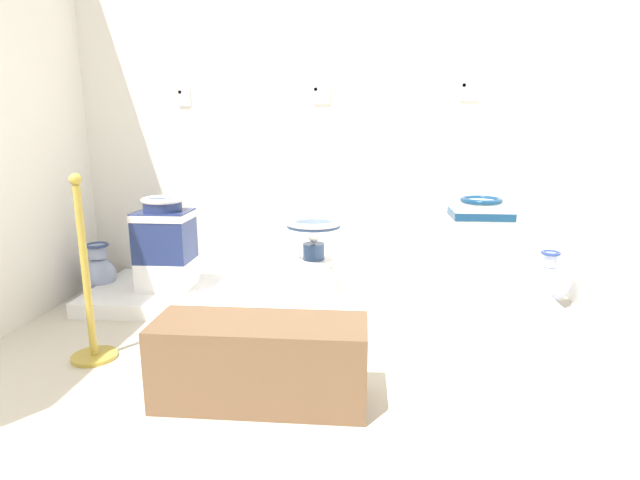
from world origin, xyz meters
name	(u,v)px	position (x,y,z in m)	size (l,w,h in m)	color
ground_plane	(281,440)	(1.88, 0.87, -0.01)	(5.76, 5.74, 0.02)	beige
wall_back	(322,98)	(1.88, 2.97, 1.49)	(3.96, 0.06, 2.98)	white
display_platform	(317,298)	(1.88, 2.49, 0.05)	(3.31, 0.86, 0.11)	white
plinth_block_broad_patterned	(167,274)	(0.78, 2.46, 0.21)	(0.37, 0.32, 0.21)	white
antique_toilet_broad_patterned	(164,229)	(0.78, 2.46, 0.55)	(0.39, 0.32, 0.46)	navy
plinth_block_tall_cobalt	(314,278)	(1.86, 2.49, 0.20)	(0.31, 0.36, 0.18)	white
antique_toilet_tall_cobalt	(314,234)	(1.86, 2.49, 0.53)	(0.40, 0.40, 0.34)	white
plinth_block_pale_glazed	(476,279)	(2.99, 2.41, 0.25)	(0.39, 0.31, 0.28)	white
antique_toilet_pale_glazed	(479,228)	(2.99, 2.41, 0.60)	(0.38, 0.31, 0.43)	white
info_placard_first	(184,97)	(0.81, 2.93, 1.49)	(0.10, 0.01, 0.13)	white
info_placard_second	(321,95)	(1.88, 2.93, 1.51)	(0.13, 0.01, 0.13)	white
info_placard_third	(470,91)	(2.97, 2.93, 1.53)	(0.13, 0.01, 0.14)	white
decorative_vase_spare	(100,272)	(0.20, 2.56, 0.18)	(0.24, 0.24, 0.41)	#33477A
decorative_vase_companion	(548,282)	(3.56, 2.65, 0.16)	(0.32, 0.32, 0.40)	navy
stanchion_post_near_left	(89,304)	(0.71, 1.51, 0.32)	(0.24, 0.24, 1.04)	gold
museum_bench	(261,362)	(1.74, 1.15, 0.20)	(0.99, 0.36, 0.40)	brown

